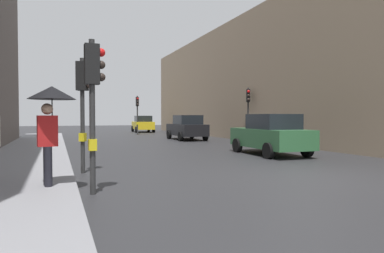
{
  "coord_description": "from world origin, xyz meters",
  "views": [
    {
      "loc": [
        -6.21,
        -7.8,
        1.64
      ],
      "look_at": [
        0.47,
        9.3,
        1.13
      ],
      "focal_mm": 32.43,
      "sensor_mm": 36.0,
      "label": 1
    }
  ],
  "objects": [
    {
      "name": "traffic_light_far_median",
      "position": [
        0.7,
        23.71,
        2.46
      ],
      "size": [
        0.25,
        0.43,
        3.57
      ],
      "color": "#2D2D2D",
      "rests_on": "ground"
    },
    {
      "name": "traffic_light_near_left",
      "position": [
        -5.49,
        -0.24,
        2.25
      ],
      "size": [
        0.43,
        0.25,
        3.26
      ],
      "color": "#2D2D2D",
      "rests_on": "ground"
    },
    {
      "name": "pedestrian_with_umbrella",
      "position": [
        -6.33,
        0.24,
        1.84
      ],
      "size": [
        1.0,
        1.0,
        2.14
      ],
      "color": "black",
      "rests_on": "sidewalk_kerb"
    },
    {
      "name": "car_dark_suv",
      "position": [
        2.45,
        15.4,
        0.88
      ],
      "size": [
        2.07,
        4.23,
        1.76
      ],
      "color": "black",
      "rests_on": "ground"
    },
    {
      "name": "building_facade_right",
      "position": [
        11.81,
        15.79,
        4.39
      ],
      "size": [
        12.0,
        35.38,
        8.78
      ],
      "primitive_type": "cube",
      "color": "gray",
      "rests_on": "ground"
    },
    {
      "name": "ground_plane",
      "position": [
        0.0,
        0.0,
        0.0
      ],
      "size": [
        120.0,
        120.0,
        0.0
      ],
      "primitive_type": "plane",
      "color": "#28282B"
    },
    {
      "name": "traffic_light_near_right",
      "position": [
        -5.49,
        2.73,
        2.31
      ],
      "size": [
        0.45,
        0.35,
        3.34
      ],
      "color": "#2D2D2D",
      "rests_on": "ground"
    },
    {
      "name": "traffic_light_mid_street",
      "position": [
        5.5,
        12.05,
        2.45
      ],
      "size": [
        0.34,
        0.45,
        3.55
      ],
      "color": "#2D2D2D",
      "rests_on": "ground"
    },
    {
      "name": "sidewalk_kerb",
      "position": [
        -7.27,
        6.0,
        0.08
      ],
      "size": [
        2.91,
        40.0,
        0.16
      ],
      "primitive_type": "cube",
      "color": "gray",
      "rests_on": "ground"
    },
    {
      "name": "car_yellow_taxi",
      "position": [
        2.42,
        28.85,
        0.88
      ],
      "size": [
        2.21,
        4.3,
        1.76
      ],
      "color": "yellow",
      "rests_on": "ground"
    },
    {
      "name": "car_green_estate",
      "position": [
        2.42,
        4.92,
        0.88
      ],
      "size": [
        2.15,
        4.27,
        1.76
      ],
      "color": "#2D6038",
      "rests_on": "ground"
    }
  ]
}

